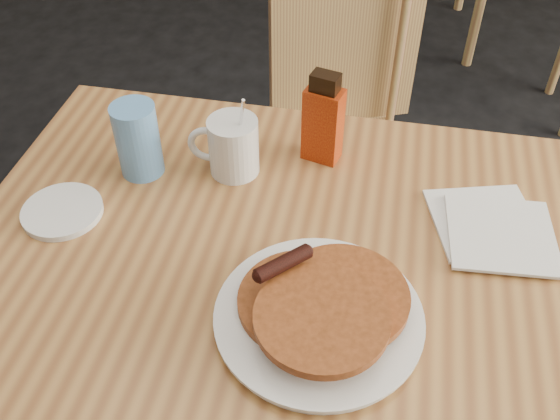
% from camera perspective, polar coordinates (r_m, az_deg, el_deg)
% --- Properties ---
extents(main_table, '(1.27, 0.90, 0.75)m').
position_cam_1_polar(main_table, '(1.07, 2.66, -5.07)').
color(main_table, '#A6723B').
rests_on(main_table, floor).
extents(chair_main_far, '(0.51, 0.52, 0.90)m').
position_cam_1_polar(chair_main_far, '(1.72, 5.42, 8.88)').
color(chair_main_far, tan).
rests_on(chair_main_far, floor).
extents(pancake_plate, '(0.31, 0.31, 0.09)m').
position_cam_1_polar(pancake_plate, '(0.93, 3.66, -9.23)').
color(pancake_plate, silver).
rests_on(pancake_plate, main_table).
extents(coffee_mug, '(0.13, 0.09, 0.17)m').
position_cam_1_polar(coffee_mug, '(1.15, -4.43, 5.90)').
color(coffee_mug, silver).
rests_on(coffee_mug, main_table).
extents(syrup_bottle, '(0.08, 0.06, 0.18)m').
position_cam_1_polar(syrup_bottle, '(1.17, 3.96, 8.16)').
color(syrup_bottle, '#700706').
rests_on(syrup_bottle, main_table).
extents(napkin_stack, '(0.22, 0.23, 0.01)m').
position_cam_1_polar(napkin_stack, '(1.12, 18.90, -1.58)').
color(napkin_stack, silver).
rests_on(napkin_stack, main_table).
extents(blue_tumbler, '(0.09, 0.09, 0.14)m').
position_cam_1_polar(blue_tumbler, '(1.17, -12.88, 6.27)').
color(blue_tumbler, '#578FCC').
rests_on(blue_tumbler, main_table).
extents(side_saucer, '(0.16, 0.16, 0.01)m').
position_cam_1_polar(side_saucer, '(1.16, -19.28, -0.10)').
color(side_saucer, silver).
rests_on(side_saucer, main_table).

